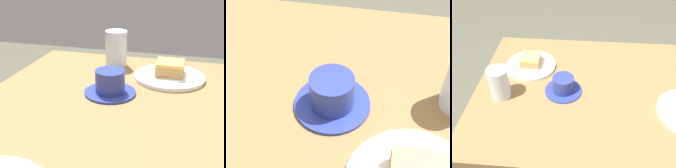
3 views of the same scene
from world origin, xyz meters
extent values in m
cube|color=olive|center=(0.00, 0.00, 0.72)|extent=(0.98, 0.71, 0.05)
cylinder|color=#905542|center=(0.41, 0.27, 0.35)|extent=(0.06, 0.06, 0.69)
cylinder|color=#283894|center=(0.14, 0.02, 0.75)|extent=(0.14, 0.14, 0.01)
cylinder|color=navy|center=(0.14, 0.02, 0.78)|extent=(0.08, 0.08, 0.06)
cylinder|color=black|center=(0.14, 0.02, 0.81)|extent=(0.07, 0.07, 0.00)
camera|label=1|loc=(-0.59, -0.19, 1.09)|focal=48.95mm
camera|label=2|loc=(0.23, -0.36, 1.20)|focal=51.64mm
camera|label=3|loc=(0.08, 0.72, 1.39)|focal=39.22mm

